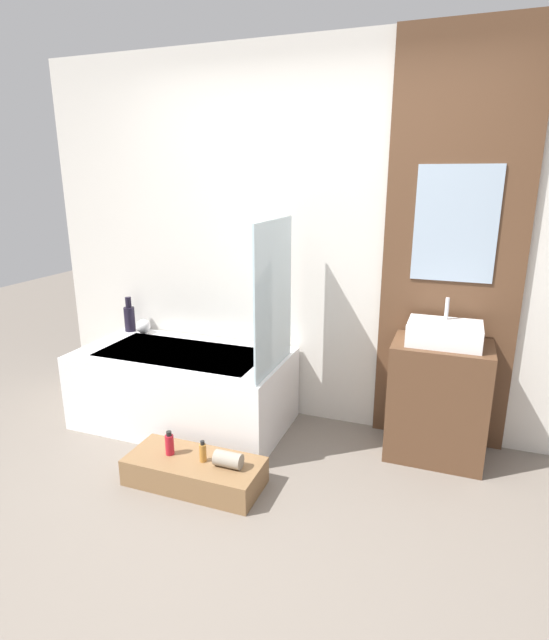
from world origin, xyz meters
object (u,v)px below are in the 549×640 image
(vase_tall_dark, at_px, (130,317))
(bathtub, at_px, (184,387))
(vase_round_light, at_px, (143,326))
(wooden_step_bench, at_px, (195,471))
(bottle_soap_secondary, at_px, (203,452))
(bottle_soap_primary, at_px, (170,444))
(sink, at_px, (444,333))

(vase_tall_dark, bearing_deg, bathtub, -25.01)
(vase_tall_dark, distance_m, vase_round_light, 0.15)
(wooden_step_bench, bearing_deg, bathtub, 124.13)
(vase_tall_dark, bearing_deg, wooden_step_bench, -41.16)
(vase_tall_dark, relative_size, bottle_soap_secondary, 2.14)
(wooden_step_bench, xyz_separation_m, vase_round_light, (-0.96, 0.95, 0.52))
(bottle_soap_primary, bearing_deg, sink, 29.57)
(bottle_soap_primary, relative_size, bottle_soap_secondary, 1.14)
(bathtub, bearing_deg, vase_tall_dark, 154.99)
(vase_tall_dark, bearing_deg, bottle_soap_secondary, -39.65)
(bottle_soap_primary, distance_m, bottle_soap_secondary, 0.22)
(vase_round_light, bearing_deg, bathtub, -29.33)
(wooden_step_bench, relative_size, vase_tall_dark, 2.88)
(bathtub, distance_m, vase_tall_dark, 0.82)
(bathtub, relative_size, vase_tall_dark, 5.36)
(vase_tall_dark, bearing_deg, vase_round_light, -5.84)
(vase_round_light, bearing_deg, vase_tall_dark, 174.16)
(vase_tall_dark, xyz_separation_m, bottle_soap_secondary, (1.16, -0.96, -0.44))
(bathtub, distance_m, bottle_soap_secondary, 0.83)
(bathtub, relative_size, wooden_step_bench, 1.86)
(sink, distance_m, vase_round_light, 2.27)
(sink, height_order, bottle_soap_primary, sink)
(wooden_step_bench, height_order, sink, sink)
(bathtub, relative_size, sink, 3.45)
(vase_round_light, bearing_deg, wooden_step_bench, -44.51)
(wooden_step_bench, bearing_deg, sink, 32.53)
(bathtub, xyz_separation_m, bottle_soap_secondary, (0.50, -0.65, -0.05))
(wooden_step_bench, height_order, vase_tall_dark, vase_tall_dark)
(bathtub, height_order, vase_tall_dark, vase_tall_dark)
(bathtub, xyz_separation_m, sink, (1.74, 0.17, 0.55))
(wooden_step_bench, xyz_separation_m, bottle_soap_primary, (-0.16, 0.00, 0.15))
(vase_tall_dark, bearing_deg, sink, -3.23)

